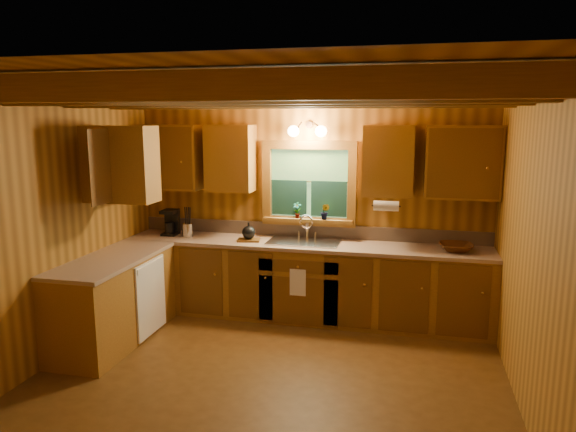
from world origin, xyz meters
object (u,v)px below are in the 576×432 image
Objects in this scene: coffee_maker at (171,222)px; wicker_basket at (456,247)px; sink at (304,246)px; cutting_board at (249,240)px.

wicker_basket is (3.35, -0.08, -0.11)m from coffee_maker.
sink is 2.65× the size of coffee_maker.
coffee_maker is 1.22× the size of cutting_board.
sink is at bearing -4.98° from coffee_maker.
wicker_basket is (2.31, 0.04, 0.03)m from cutting_board.
sink is 1.67m from wicker_basket.
cutting_board is at bearing -178.95° from wicker_basket.
coffee_maker is at bearing 178.57° from sink.
sink is 3.22× the size of cutting_board.
cutting_board is (-0.64, -0.08, 0.06)m from sink.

